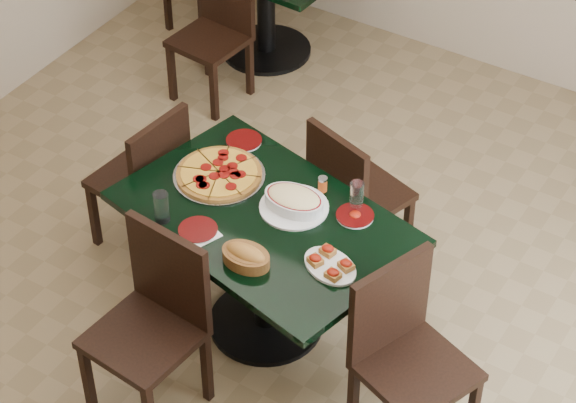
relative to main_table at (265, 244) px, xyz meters
The scene contains 18 objects.
floor 0.57m from the main_table, 124.48° to the left, with size 5.50×5.50×0.00m, color olive.
main_table is the anchor object (origin of this frame).
chair_far 0.65m from the main_table, 78.75° to the left, with size 0.53×0.53×0.91m.
chair_near 0.66m from the main_table, 106.03° to the right, with size 0.50×0.50×0.97m.
chair_right 0.89m from the main_table, 13.53° to the right, with size 0.57×0.57×0.96m.
chair_left 0.87m from the main_table, 168.48° to the left, with size 0.47×0.47×0.91m.
back_chair_near 2.11m from the main_table, 130.88° to the left, with size 0.45×0.45×0.89m.
pepperoni_pizza 0.42m from the main_table, 159.76° to the left, with size 0.46×0.46×0.04m.
lasagna_casserole 0.27m from the main_table, 53.55° to the left, with size 0.33×0.33×0.09m.
bread_basket 0.39m from the main_table, 71.97° to the right, with size 0.24×0.16×0.10m.
bruschetta_platter 0.50m from the main_table, 17.13° to the right, with size 0.33×0.28×0.05m.
side_plate_near 0.38m from the main_table, 129.01° to the right, with size 0.19×0.19×0.02m.
side_plate_far_r 0.47m from the main_table, 30.87° to the left, with size 0.18×0.18×0.03m.
side_plate_far_l 0.61m from the main_table, 133.04° to the left, with size 0.19×0.19×0.02m.
napkin_setting 0.37m from the main_table, 124.59° to the right, with size 0.19×0.19×0.01m.
water_glass_a 0.51m from the main_table, 40.52° to the left, with size 0.07×0.07×0.15m, color silver.
water_glass_b 0.55m from the main_table, 145.14° to the right, with size 0.07×0.07×0.16m, color silver.
pepper_shaker 0.40m from the main_table, 65.36° to the left, with size 0.05×0.05×0.08m.
Camera 1 is at (2.22, -3.36, 4.30)m, focal length 70.00 mm.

